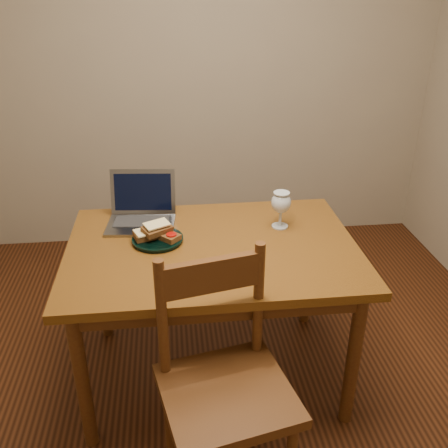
{
  "coord_description": "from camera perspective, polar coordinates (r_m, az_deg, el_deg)",
  "views": [
    {
      "loc": [
        -0.26,
        -1.87,
        1.83
      ],
      "look_at": [
        -0.03,
        0.17,
        0.8
      ],
      "focal_mm": 40.0,
      "sensor_mm": 36.0,
      "label": 1
    }
  ],
  "objects": [
    {
      "name": "floor",
      "position": [
        2.64,
        1.19,
        -17.63
      ],
      "size": [
        3.2,
        3.2,
        0.02
      ],
      "primitive_type": "cube",
      "color": "black",
      "rests_on": "ground"
    },
    {
      "name": "back_wall",
      "position": [
        3.53,
        -2.18,
        18.03
      ],
      "size": [
        3.2,
        0.02,
        2.6
      ],
      "primitive_type": "cube",
      "color": "gray",
      "rests_on": "floor"
    },
    {
      "name": "table",
      "position": [
        2.28,
        -1.31,
        -4.35
      ],
      "size": [
        1.3,
        0.9,
        0.74
      ],
      "color": "#4B290C",
      "rests_on": "floor"
    },
    {
      "name": "chair",
      "position": [
        1.88,
        0.06,
        -17.05
      ],
      "size": [
        0.54,
        0.52,
        0.49
      ],
      "rotation": [
        0.0,
        0.0,
        0.21
      ],
      "color": "#44200E",
      "rests_on": "floor"
    },
    {
      "name": "plate",
      "position": [
        2.29,
        -7.58,
        -1.8
      ],
      "size": [
        0.23,
        0.23,
        0.02
      ],
      "primitive_type": "cylinder",
      "color": "black",
      "rests_on": "table"
    },
    {
      "name": "sandwich_cheese",
      "position": [
        2.28,
        -8.6,
        -1.05
      ],
      "size": [
        0.15,
        0.11,
        0.04
      ],
      "primitive_type": null,
      "rotation": [
        0.0,
        0.0,
        0.33
      ],
      "color": "#381E0C",
      "rests_on": "plate"
    },
    {
      "name": "sandwich_tomato",
      "position": [
        2.26,
        -6.5,
        -1.25
      ],
      "size": [
        0.13,
        0.13,
        0.04
      ],
      "primitive_type": null,
      "rotation": [
        0.0,
        0.0,
        -0.78
      ],
      "color": "#381E0C",
      "rests_on": "plate"
    },
    {
      "name": "sandwich_top",
      "position": [
        2.26,
        -7.67,
        -0.48
      ],
      "size": [
        0.15,
        0.13,
        0.04
      ],
      "primitive_type": null,
      "rotation": [
        0.0,
        0.0,
        0.56
      ],
      "color": "#381E0C",
      "rests_on": "plate"
    },
    {
      "name": "milk_glass",
      "position": [
        2.38,
        6.5,
        1.65
      ],
      "size": [
        0.09,
        0.09,
        0.18
      ],
      "primitive_type": null,
      "color": "white",
      "rests_on": "table"
    },
    {
      "name": "laptop",
      "position": [
        2.47,
        -9.37,
        1.7
      ],
      "size": [
        0.35,
        0.32,
        0.23
      ],
      "rotation": [
        0.0,
        0.0,
        -0.1
      ],
      "color": "slate",
      "rests_on": "table"
    }
  ]
}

